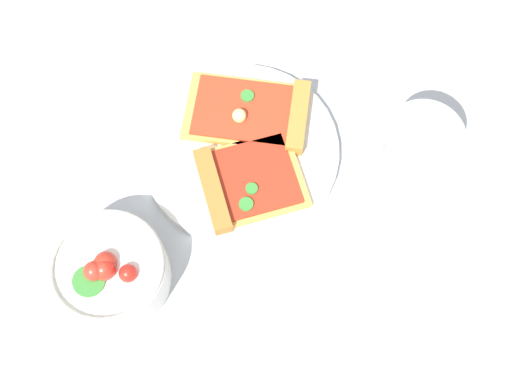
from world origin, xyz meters
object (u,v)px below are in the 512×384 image
(pizza_slice_near, at_px, (242,184))
(salad_bowl, at_px, (110,272))
(plate, at_px, (241,151))
(pizza_slice_far, at_px, (256,113))
(soda_glass, at_px, (413,158))

(pizza_slice_near, bearing_deg, salad_bowl, -45.59)
(plate, relative_size, pizza_slice_far, 1.61)
(pizza_slice_near, height_order, salad_bowl, salad_bowl)
(salad_bowl, bearing_deg, pizza_slice_far, 148.88)
(pizza_slice_near, xyz_separation_m, pizza_slice_far, (-0.09, 0.00, -0.00))
(plate, relative_size, soda_glass, 2.03)
(plate, bearing_deg, soda_glass, 88.02)
(plate, bearing_deg, pizza_slice_near, 9.16)
(salad_bowl, xyz_separation_m, soda_glass, (-0.16, 0.30, 0.02))
(plate, distance_m, pizza_slice_far, 0.05)
(soda_glass, bearing_deg, salad_bowl, -62.36)
(pizza_slice_far, relative_size, salad_bowl, 1.16)
(plate, distance_m, pizza_slice_near, 0.05)
(pizza_slice_far, bearing_deg, soda_glass, 73.80)
(soda_glass, bearing_deg, pizza_slice_far, -106.20)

